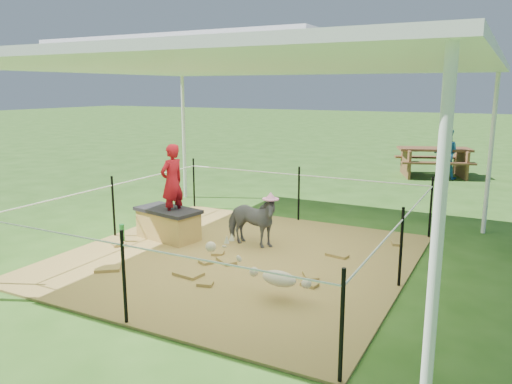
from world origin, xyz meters
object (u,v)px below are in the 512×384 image
at_px(pony, 251,221).
at_px(distant_person, 446,154).
at_px(picnic_table_near, 433,162).
at_px(woman, 172,176).
at_px(foal, 279,276).
at_px(straw_bale, 168,225).
at_px(green_bottle, 122,233).

bearing_deg(pony, distant_person, -10.60).
distance_m(picnic_table_near, distant_person, 0.49).
distance_m(woman, foal, 2.84).
relative_size(straw_bale, foal, 0.95).
xyz_separation_m(straw_bale, pony, (1.33, 0.26, 0.17)).
distance_m(straw_bale, green_bottle, 0.72).
height_order(foal, distant_person, distant_person).
xyz_separation_m(woman, foal, (2.42, -1.30, -0.73)).
relative_size(green_bottle, picnic_table_near, 0.15).
xyz_separation_m(woman, distant_person, (3.02, 7.75, -0.38)).
distance_m(straw_bale, distant_person, 8.37).
bearing_deg(green_bottle, picnic_table_near, 68.35).
bearing_deg(picnic_table_near, pony, -121.29).
bearing_deg(straw_bale, distant_person, 68.07).
xyz_separation_m(pony, foal, (1.19, -1.56, -0.10)).
relative_size(pony, picnic_table_near, 0.49).
height_order(woman, picnic_table_near, woman).
relative_size(foal, picnic_table_near, 0.55).
bearing_deg(straw_bale, woman, 0.00).
xyz_separation_m(picnic_table_near, distant_person, (0.32, -0.23, 0.28)).
bearing_deg(pony, green_bottle, 113.73).
distance_m(green_bottle, distant_person, 9.00).
xyz_separation_m(woman, pony, (1.23, 0.26, -0.63)).
distance_m(pony, distant_person, 7.70).
distance_m(foal, picnic_table_near, 9.29).
xyz_separation_m(green_bottle, distant_person, (3.67, 8.20, 0.50)).
relative_size(woman, pony, 1.28).
bearing_deg(distant_person, foal, 87.32).
bearing_deg(picnic_table_near, green_bottle, -132.15).
height_order(green_bottle, foal, foal).
bearing_deg(straw_bale, pony, 11.28).
height_order(woman, foal, woman).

